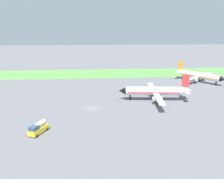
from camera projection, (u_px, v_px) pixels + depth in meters
ground_plane at (92, 108)px, 81.16m from camera, size 600.00×600.00×0.00m
grass_taxiway_strip at (94, 74)px, 141.43m from camera, size 360.00×28.00×0.08m
airplane_parked_jet_far at (199, 75)px, 119.15m from camera, size 23.99×24.42×10.25m
airplane_midfield_jet at (155, 91)px, 89.11m from camera, size 30.07×30.61×10.81m
fuel_truck_near_gate at (38, 128)px, 61.76m from camera, size 4.89×6.91×3.29m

